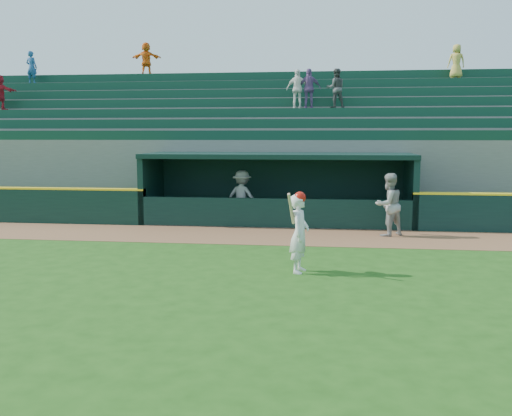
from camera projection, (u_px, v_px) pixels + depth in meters
name	position (u px, v px, depth m)	size (l,w,h in m)	color
ground	(247.00, 275.00, 12.76)	(120.00, 120.00, 0.00)	#1F4B12
warning_track	(269.00, 236.00, 17.58)	(40.00, 3.00, 0.01)	brown
dugout_player_front	(389.00, 205.00, 17.51)	(0.94, 0.74, 1.94)	gray
dugout_player_inside	(242.00, 197.00, 20.16)	(1.21, 0.69, 1.87)	#A0A09B
dugout	(278.00, 184.00, 20.46)	(9.40, 2.80, 2.46)	#61615C
stands	(287.00, 151.00, 24.83)	(34.50, 6.25, 7.45)	slate
batter_at_plate	(299.00, 232.00, 12.86)	(0.53, 0.84, 1.86)	white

